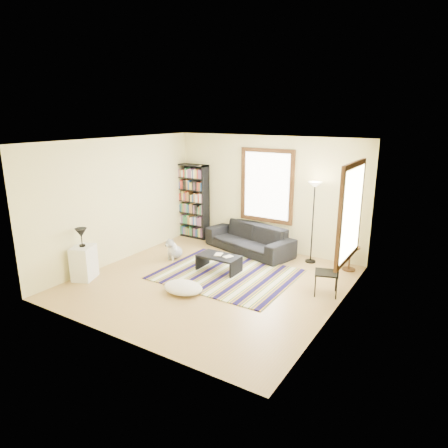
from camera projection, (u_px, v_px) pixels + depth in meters
The scene contains 21 objects.
floor at pixel (211, 284), 8.11m from camera, with size 5.00×5.00×0.10m, color #A8854D.
ceiling at pixel (210, 139), 7.33m from camera, with size 5.00×5.00×0.10m, color white.
wall_back at pixel (268, 193), 9.81m from camera, with size 5.00×0.10×2.80m, color beige.
wall_front at pixel (110, 253), 5.64m from camera, with size 5.00×0.10×2.80m, color beige.
wall_left at pixel (117, 200), 9.02m from camera, with size 0.10×5.00×2.80m, color beige.
wall_right at pixel (342, 236), 6.42m from camera, with size 0.10×5.00×2.80m, color beige.
window_back at pixel (267, 186), 9.69m from camera, with size 1.20×0.06×1.60m, color white.
window_right at pixel (351, 213), 7.06m from camera, with size 0.06×1.20×1.60m, color white.
rug at pixel (226, 274), 8.45m from camera, with size 2.76×2.21×0.02m, color #100B39.
sofa at pixel (249, 238), 9.81m from camera, with size 2.29×0.89×0.67m, color black.
bookshelf at pixel (193, 201), 10.81m from camera, with size 0.90×0.30×2.00m, color black.
coffee_table at pixel (219, 263), 8.60m from camera, with size 0.90×0.50×0.36m, color black.
book_a at pixel (215, 254), 8.60m from camera, with size 0.21×0.16×0.02m, color beige.
book_b at pixel (226, 256), 8.51m from camera, with size 0.14×0.20×0.02m, color beige.
floor_cushion at pixel (183, 288), 7.59m from camera, with size 0.80×0.60×0.20m, color beige.
floor_lamp at pixel (313, 223), 8.93m from camera, with size 0.30×0.30×1.86m, color black, non-canonical shape.
side_table at pixel (350, 258), 8.63m from camera, with size 0.40×0.40×0.54m, color #4B2C12.
folding_chair at pixel (327, 273), 7.43m from camera, with size 0.42×0.40×0.86m, color black.
white_cabinet at pixel (84, 263), 8.17m from camera, with size 0.38×0.50×0.70m, color white.
table_lamp at pixel (81, 237), 8.02m from camera, with size 0.24×0.24×0.38m, color black, non-canonical shape.
dog at pixel (175, 248), 9.34m from camera, with size 0.36×0.50×0.50m, color #B0B0B0, non-canonical shape.
Camera 1 is at (4.19, -6.21, 3.30)m, focal length 32.00 mm.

